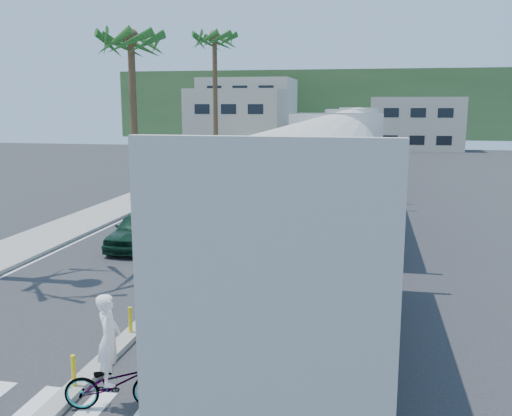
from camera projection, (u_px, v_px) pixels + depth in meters
The scene contains 15 objects.
ground at pixel (96, 371), 13.39m from camera, with size 140.00×140.00×0.00m, color #28282B.
sidewalk at pixel (152, 194), 39.12m from camera, with size 3.00×90.00×0.15m, color gray.
rails at pixel (352, 194), 39.42m from camera, with size 1.56×100.00×0.06m.
median at pixel (259, 212), 32.62m from camera, with size 0.45×60.00×0.85m.
crosswalk at pixel (50, 416), 11.46m from camera, with size 14.00×2.20×0.01m, color silver.
lane_markings at pixel (242, 198), 37.91m from camera, with size 9.42×90.00×0.01m.
freight_train at pixel (350, 161), 32.78m from camera, with size 3.00×60.94×5.85m.
palm_trees at pixel (138, 27), 34.89m from camera, with size 3.50×37.20×13.75m.
buildings at pixel (284, 116), 82.94m from camera, with size 38.00×27.00×10.00m.
hillside at pixel (339, 104), 108.73m from camera, with size 80.00×20.00×12.00m, color #385628.
car_lead at pixel (141, 229), 24.84m from camera, with size 1.90×4.65×1.58m, color black.
car_second at pixel (182, 209), 29.79m from camera, with size 1.63×4.64×1.53m, color black.
car_third at pixel (209, 194), 34.93m from camera, with size 2.54×5.26×1.48m, color black.
car_rear at pixel (222, 182), 40.38m from camera, with size 2.50×5.32×1.47m, color #B0B2B5.
cyclist at pixel (114, 373), 11.65m from camera, with size 1.83×2.46×2.45m.
Camera 1 is at (6.13, -11.49, 6.20)m, focal length 40.00 mm.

